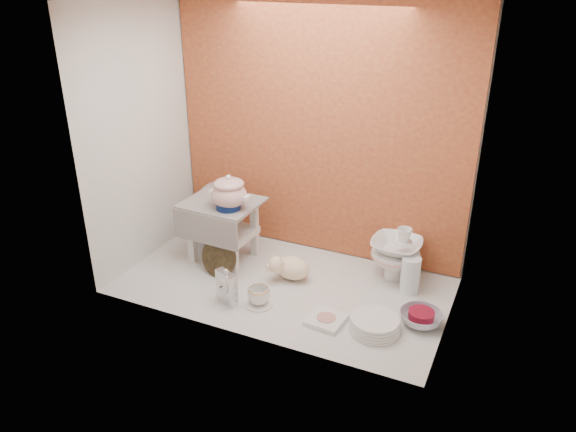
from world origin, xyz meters
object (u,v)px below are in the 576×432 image
object	(u,v)px
step_stool	(223,230)
mantel_clock	(227,286)
gold_rim_teacup	(259,295)
porcelain_tower	(396,252)
soup_tureen	(229,191)
dinner_plate_stack	(375,325)
blue_white_vase	(214,227)
floral_platter	(221,207)
plush_pig	(293,268)
crystal_bowl	(421,318)

from	to	relation	value
step_stool	mantel_clock	xyz separation A→B (m)	(0.26, -0.42, -0.09)
mantel_clock	gold_rim_teacup	size ratio (longest dim) A/B	1.69
step_stool	porcelain_tower	size ratio (longest dim) A/B	1.33
soup_tureen	dinner_plate_stack	size ratio (longest dim) A/B	0.96
blue_white_vase	mantel_clock	bearing A→B (deg)	-52.90
mantel_clock	dinner_plate_stack	size ratio (longest dim) A/B	0.79
step_stool	floral_platter	world-z (taller)	step_stool
step_stool	gold_rim_teacup	xyz separation A→B (m)	(0.43, -0.37, -0.13)
step_stool	plush_pig	bearing A→B (deg)	-4.78
crystal_bowl	blue_white_vase	bearing A→B (deg)	167.44
soup_tureen	plush_pig	size ratio (longest dim) A/B	0.97
blue_white_vase	gold_rim_teacup	distance (m)	0.77
gold_rim_teacup	porcelain_tower	size ratio (longest dim) A/B	0.37
dinner_plate_stack	crystal_bowl	distance (m)	0.25
gold_rim_teacup	dinner_plate_stack	world-z (taller)	gold_rim_teacup
floral_platter	crystal_bowl	bearing A→B (deg)	-18.79
soup_tureen	blue_white_vase	size ratio (longest dim) A/B	1.02
soup_tureen	mantel_clock	bearing A→B (deg)	-64.00
porcelain_tower	plush_pig	bearing A→B (deg)	-153.18
step_stool	plush_pig	distance (m)	0.50
blue_white_vase	dinner_plate_stack	world-z (taller)	blue_white_vase
blue_white_vase	porcelain_tower	bearing A→B (deg)	3.78
plush_pig	dinner_plate_stack	bearing A→B (deg)	-42.37
blue_white_vase	porcelain_tower	world-z (taller)	porcelain_tower
plush_pig	gold_rim_teacup	distance (m)	0.32
porcelain_tower	step_stool	bearing A→B (deg)	-168.49
floral_platter	blue_white_vase	bearing A→B (deg)	-72.76
step_stool	blue_white_vase	distance (m)	0.21
blue_white_vase	crystal_bowl	world-z (taller)	blue_white_vase
soup_tureen	porcelain_tower	distance (m)	1.00
soup_tureen	blue_white_vase	bearing A→B (deg)	142.02
floral_platter	step_stool	bearing A→B (deg)	-56.46
dinner_plate_stack	mantel_clock	bearing A→B (deg)	-174.03
blue_white_vase	plush_pig	size ratio (longest dim) A/B	0.95
plush_pig	floral_platter	bearing A→B (deg)	135.46
soup_tureen	dinner_plate_stack	world-z (taller)	soup_tureen
crystal_bowl	porcelain_tower	bearing A→B (deg)	121.82
gold_rim_teacup	porcelain_tower	xyz separation A→B (m)	(0.57, 0.58, 0.10)
blue_white_vase	gold_rim_teacup	bearing A→B (deg)	-40.81
mantel_clock	porcelain_tower	world-z (taller)	porcelain_tower
plush_pig	dinner_plate_stack	size ratio (longest dim) A/B	0.99
crystal_bowl	dinner_plate_stack	bearing A→B (deg)	-141.22
blue_white_vase	gold_rim_teacup	size ratio (longest dim) A/B	2.02
step_stool	crystal_bowl	bearing A→B (deg)	-6.15
blue_white_vase	plush_pig	xyz separation A→B (m)	(0.63, -0.19, -0.04)
crystal_bowl	gold_rim_teacup	bearing A→B (deg)	-166.95
plush_pig	gold_rim_teacup	bearing A→B (deg)	-116.14
crystal_bowl	mantel_clock	bearing A→B (deg)	-166.40
dinner_plate_stack	soup_tureen	bearing A→B (deg)	163.80
crystal_bowl	step_stool	bearing A→B (deg)	171.66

